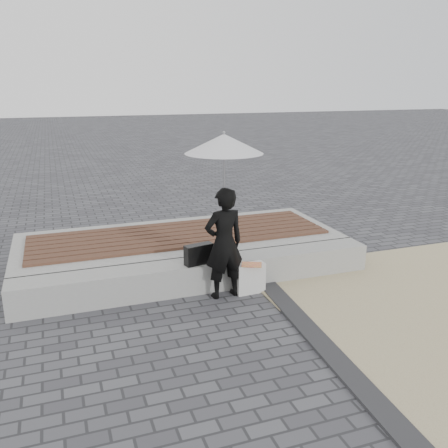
{
  "coord_description": "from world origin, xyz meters",
  "views": [
    {
      "loc": [
        -1.79,
        -4.32,
        2.72
      ],
      "look_at": [
        0.19,
        1.24,
        1.0
      ],
      "focal_mm": 38.7,
      "sensor_mm": 36.0,
      "label": 1
    }
  ],
  "objects_px": {
    "canvas_tote": "(250,278)",
    "handbag": "(199,254)",
    "parasol": "(224,144)",
    "woman": "(224,243)",
    "seating_ledge": "(202,274)"
  },
  "relations": [
    {
      "from": "seating_ledge",
      "to": "handbag",
      "type": "xyz_separation_m",
      "value": [
        -0.08,
        -0.1,
        0.34
      ]
    },
    {
      "from": "parasol",
      "to": "woman",
      "type": "bearing_deg",
      "value": 180.0
    },
    {
      "from": "woman",
      "to": "parasol",
      "type": "height_order",
      "value": "parasol"
    },
    {
      "from": "canvas_tote",
      "to": "seating_ledge",
      "type": "bearing_deg",
      "value": 144.49
    },
    {
      "from": "seating_ledge",
      "to": "handbag",
      "type": "height_order",
      "value": "handbag"
    },
    {
      "from": "woman",
      "to": "seating_ledge",
      "type": "bearing_deg",
      "value": -67.97
    },
    {
      "from": "woman",
      "to": "parasol",
      "type": "bearing_deg",
      "value": 173.71
    },
    {
      "from": "parasol",
      "to": "canvas_tote",
      "type": "relative_size",
      "value": 2.99
    },
    {
      "from": "handbag",
      "to": "woman",
      "type": "bearing_deg",
      "value": -56.4
    },
    {
      "from": "canvas_tote",
      "to": "parasol",
      "type": "bearing_deg",
      "value": 176.31
    },
    {
      "from": "seating_ledge",
      "to": "woman",
      "type": "relative_size",
      "value": 3.39
    },
    {
      "from": "canvas_tote",
      "to": "handbag",
      "type": "bearing_deg",
      "value": 155.01
    },
    {
      "from": "parasol",
      "to": "seating_ledge",
      "type": "bearing_deg",
      "value": 118.32
    },
    {
      "from": "woman",
      "to": "handbag",
      "type": "distance_m",
      "value": 0.42
    },
    {
      "from": "woman",
      "to": "handbag",
      "type": "xyz_separation_m",
      "value": [
        -0.27,
        0.26,
        -0.2
      ]
    }
  ]
}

